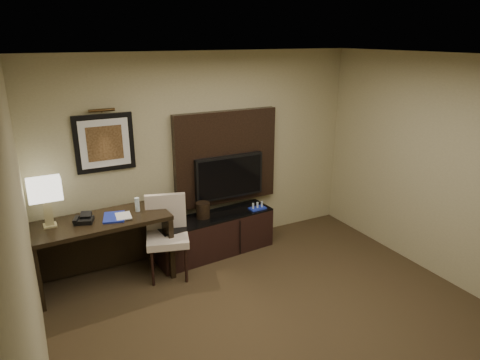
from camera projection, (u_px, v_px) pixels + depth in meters
floor at (307, 348)px, 4.16m from camera, size 4.50×5.00×0.01m
ceiling at (325, 60)px, 3.29m from camera, size 4.50×5.00×0.01m
wall_back at (204, 154)px, 5.83m from camera, size 4.50×0.01×2.70m
wall_left at (31, 286)px, 2.75m from camera, size 0.01×5.00×2.70m
desk at (105, 251)px, 5.14m from camera, size 1.59×0.75×0.83m
credenza at (215, 234)px, 5.88m from camera, size 1.67×0.59×0.56m
tv_wall_panel at (226, 158)px, 5.93m from camera, size 1.50×0.12×1.30m
tv at (229, 177)px, 5.93m from camera, size 1.00×0.08×0.60m
artwork at (104, 143)px, 5.15m from camera, size 0.70×0.04×0.70m
picture_light at (102, 110)px, 4.99m from camera, size 0.04×0.04×0.30m
desk_chair at (167, 238)px, 5.25m from camera, size 0.64×0.69×1.04m
table_lamp at (46, 202)px, 4.74m from camera, size 0.37×0.22×0.59m
desk_phone at (84, 218)px, 4.91m from camera, size 0.25×0.24×0.10m
blue_folder at (114, 217)px, 5.05m from camera, size 0.31×0.37×0.02m
book at (115, 209)px, 5.00m from camera, size 0.18×0.04×0.24m
water_bottle at (137, 205)px, 5.22m from camera, size 0.06×0.06×0.17m
ice_bucket at (203, 210)px, 5.70m from camera, size 0.22×0.22×0.21m
minibar_tray at (257, 206)px, 6.00m from camera, size 0.24×0.15×0.08m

